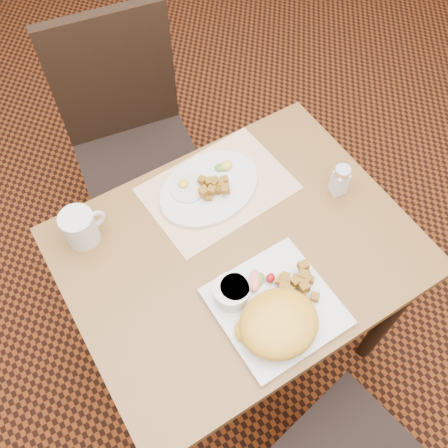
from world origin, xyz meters
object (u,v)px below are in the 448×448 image
(table, at_px, (238,267))
(chair_far, at_px, (132,136))
(plate_oval, at_px, (209,188))
(coffee_mug, at_px, (81,227))
(salt_shaker, at_px, (340,180))
(plate_square, at_px, (276,307))

(table, xyz_separation_m, chair_far, (-0.01, 0.69, -0.10))
(plate_oval, height_order, coffee_mug, coffee_mug)
(plate_oval, height_order, salt_shaker, salt_shaker)
(chair_far, bearing_deg, coffee_mug, 63.43)
(plate_oval, xyz_separation_m, salt_shaker, (0.31, -0.19, 0.04))
(chair_far, bearing_deg, plate_square, 99.18)
(table, relative_size, plate_square, 3.21)
(table, bearing_deg, plate_square, -94.92)
(table, xyz_separation_m, salt_shaker, (0.33, 0.01, 0.16))
(chair_far, relative_size, coffee_mug, 8.14)
(salt_shaker, relative_size, coffee_mug, 0.84)
(coffee_mug, bearing_deg, plate_square, -53.97)
(salt_shaker, bearing_deg, chair_far, 117.11)
(chair_far, xyz_separation_m, salt_shaker, (0.35, -0.68, 0.26))
(salt_shaker, distance_m, coffee_mug, 0.71)
(salt_shaker, height_order, coffee_mug, same)
(plate_oval, distance_m, coffee_mug, 0.37)
(chair_far, bearing_deg, salt_shaker, 126.50)
(plate_square, bearing_deg, table, 85.08)
(table, xyz_separation_m, coffee_mug, (-0.33, 0.25, 0.16))
(plate_oval, distance_m, salt_shaker, 0.36)
(plate_square, xyz_separation_m, salt_shaker, (0.35, 0.20, 0.04))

